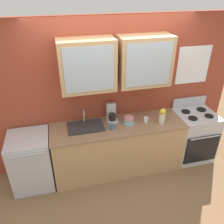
% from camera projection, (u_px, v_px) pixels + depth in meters
% --- Properties ---
extents(ground_plane, '(10.00, 10.00, 0.00)m').
position_uv_depth(ground_plane, '(118.00, 167.00, 4.18)').
color(ground_plane, brown).
extents(back_wall_unit, '(4.17, 0.48, 2.51)m').
position_uv_depth(back_wall_unit, '(114.00, 86.00, 3.73)').
color(back_wall_unit, '#993D28').
rests_on(back_wall_unit, ground_plane).
extents(counter, '(2.16, 0.66, 0.90)m').
position_uv_depth(counter, '(118.00, 147.00, 3.96)').
color(counter, tan).
rests_on(counter, ground_plane).
extents(stove_range, '(0.68, 0.66, 1.08)m').
position_uv_depth(stove_range, '(193.00, 135.00, 4.25)').
color(stove_range, silver).
rests_on(stove_range, ground_plane).
extents(sink_faucet, '(0.56, 0.36, 0.23)m').
position_uv_depth(sink_faucet, '(86.00, 126.00, 3.67)').
color(sink_faucet, '#2D2D30').
rests_on(sink_faucet, counter).
extents(bowl_stack, '(0.18, 0.18, 0.12)m').
position_uv_depth(bowl_stack, '(129.00, 120.00, 3.76)').
color(bowl_stack, '#8CB7E0').
rests_on(bowl_stack, counter).
extents(vase, '(0.10, 0.10, 0.26)m').
position_uv_depth(vase, '(162.00, 116.00, 3.73)').
color(vase, beige).
rests_on(vase, counter).
extents(cup_near_sink, '(0.10, 0.06, 0.10)m').
position_uv_depth(cup_near_sink, '(112.00, 127.00, 3.61)').
color(cup_near_sink, '#38608C').
rests_on(cup_near_sink, counter).
extents(cup_near_bowls, '(0.11, 0.07, 0.09)m').
position_uv_depth(cup_near_bowls, '(146.00, 120.00, 3.80)').
color(cup_near_bowls, silver).
rests_on(cup_near_bowls, counter).
extents(dishwasher, '(0.61, 0.64, 0.90)m').
position_uv_depth(dishwasher, '(32.00, 161.00, 3.66)').
color(dishwasher, silver).
rests_on(dishwasher, ground_plane).
extents(coffee_maker, '(0.17, 0.20, 0.29)m').
position_uv_depth(coffee_maker, '(112.00, 114.00, 3.82)').
color(coffee_maker, '#B7B7BC').
rests_on(coffee_maker, counter).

